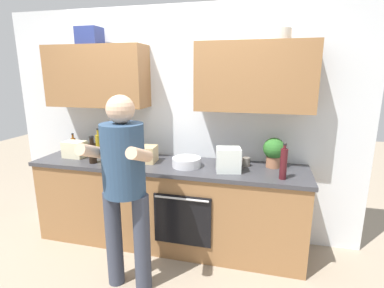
# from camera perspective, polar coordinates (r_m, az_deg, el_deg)

# --- Properties ---
(ground_plane) EXTENTS (12.00, 12.00, 0.00)m
(ground_plane) POSITION_cam_1_polar(r_m,az_deg,el_deg) (3.45, -4.59, -18.22)
(ground_plane) COLOR gray
(back_wall_unit) EXTENTS (4.00, 0.38, 2.50)m
(back_wall_unit) POSITION_cam_1_polar(r_m,az_deg,el_deg) (3.21, -3.49, 7.77)
(back_wall_unit) COLOR silver
(back_wall_unit) RESTS_ON ground
(counter) EXTENTS (2.84, 0.67, 0.90)m
(counter) POSITION_cam_1_polar(r_m,az_deg,el_deg) (3.23, -4.73, -11.41)
(counter) COLOR olive
(counter) RESTS_ON ground
(person_standing) EXTENTS (0.49, 0.45, 1.65)m
(person_standing) POSITION_cam_1_polar(r_m,az_deg,el_deg) (2.45, -12.97, -6.74)
(person_standing) COLOR #383D4C
(person_standing) RESTS_ON ground
(bottle_syrup) EXTENTS (0.05, 0.05, 0.22)m
(bottle_syrup) POSITION_cam_1_polar(r_m,az_deg,el_deg) (3.75, -21.89, -0.10)
(bottle_syrup) COLOR #8C4C14
(bottle_syrup) RESTS_ON counter
(bottle_soy) EXTENTS (0.08, 0.08, 0.29)m
(bottle_soy) POSITION_cam_1_polar(r_m,az_deg,el_deg) (3.22, -18.66, -1.43)
(bottle_soy) COLOR black
(bottle_soy) RESTS_ON counter
(bottle_oil) EXTENTS (0.07, 0.07, 0.32)m
(bottle_oil) POSITION_cam_1_polar(r_m,az_deg,el_deg) (3.42, -17.54, -0.26)
(bottle_oil) COLOR olive
(bottle_oil) RESTS_ON counter
(bottle_soda) EXTENTS (0.06, 0.06, 0.29)m
(bottle_soda) POSITION_cam_1_polar(r_m,az_deg,el_deg) (3.42, -13.09, -0.09)
(bottle_soda) COLOR #198C33
(bottle_soda) RESTS_ON counter
(bottle_wine) EXTENTS (0.06, 0.06, 0.32)m
(bottle_wine) POSITION_cam_1_polar(r_m,az_deg,el_deg) (2.71, 17.25, -3.60)
(bottle_wine) COLOR #471419
(bottle_wine) RESTS_ON counter
(cup_stoneware) EXTENTS (0.08, 0.08, 0.09)m
(cup_stoneware) POSITION_cam_1_polar(r_m,az_deg,el_deg) (3.01, 10.38, -3.42)
(cup_stoneware) COLOR slate
(cup_stoneware) RESTS_ON counter
(mixing_bowl) EXTENTS (0.29, 0.29, 0.09)m
(mixing_bowl) POSITION_cam_1_polar(r_m,az_deg,el_deg) (2.95, -1.07, -3.52)
(mixing_bowl) COLOR silver
(mixing_bowl) RESTS_ON counter
(knife_block) EXTENTS (0.10, 0.14, 0.31)m
(knife_block) POSITION_cam_1_polar(r_m,az_deg,el_deg) (3.27, -13.79, -0.74)
(knife_block) COLOR brown
(knife_block) RESTS_ON counter
(potted_herb) EXTENTS (0.21, 0.21, 0.30)m
(potted_herb) POSITION_cam_1_polar(r_m,az_deg,el_deg) (3.01, 15.51, -1.28)
(potted_herb) COLOR #9E6647
(potted_herb) RESTS_ON counter
(grocery_bag_bread) EXTENTS (0.22, 0.21, 0.17)m
(grocery_bag_bread) POSITION_cam_1_polar(r_m,az_deg,el_deg) (3.13, -8.82, -1.94)
(grocery_bag_bread) COLOR tan
(grocery_bag_bread) RESTS_ON counter
(grocery_bag_produce) EXTENTS (0.26, 0.23, 0.23)m
(grocery_bag_produce) POSITION_cam_1_polar(r_m,az_deg,el_deg) (2.81, 7.04, -3.03)
(grocery_bag_produce) COLOR silver
(grocery_bag_produce) RESTS_ON counter
(grocery_bag_rice) EXTENTS (0.24, 0.18, 0.18)m
(grocery_bag_rice) POSITION_cam_1_polar(r_m,az_deg,el_deg) (3.52, -21.68, -0.96)
(grocery_bag_rice) COLOR beige
(grocery_bag_rice) RESTS_ON counter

